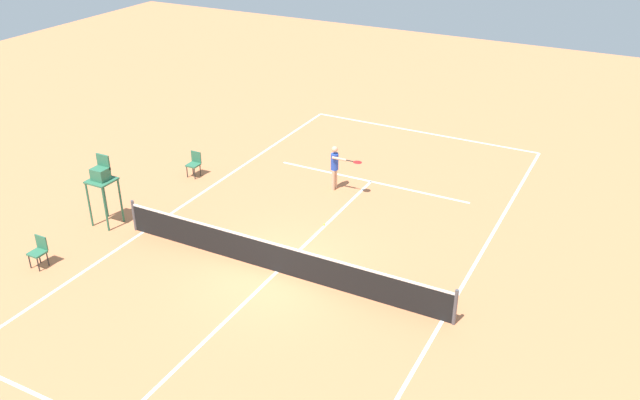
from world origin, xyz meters
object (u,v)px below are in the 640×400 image
object	(u,v)px
player_serving	(336,164)
courtside_chair_mid	(194,163)
umpire_chair	(102,180)
courtside_chair_near	(39,250)
tennis_ball	(324,225)

from	to	relation	value
player_serving	courtside_chair_mid	bearing A→B (deg)	-76.35
umpire_chair	courtside_chair_mid	distance (m)	4.46
player_serving	umpire_chair	bearing A→B (deg)	-45.55
courtside_chair_near	courtside_chair_mid	distance (m)	7.19
tennis_ball	courtside_chair_mid	world-z (taller)	courtside_chair_mid
courtside_chair_near	tennis_ball	bearing A→B (deg)	-136.49
umpire_chair	courtside_chair_mid	xyz separation A→B (m)	(-0.30, -4.32, -1.07)
umpire_chair	tennis_ball	bearing A→B (deg)	-153.77
umpire_chair	courtside_chair_near	bearing A→B (deg)	91.26
tennis_ball	player_serving	bearing A→B (deg)	-71.52
player_serving	courtside_chair_near	xyz separation A→B (m)	(5.48, 8.61, -0.46)
tennis_ball	umpire_chair	world-z (taller)	umpire_chair
player_serving	tennis_ball	xyz separation A→B (m)	(-0.86, 2.58, -0.96)
tennis_ball	courtside_chair_near	size ratio (longest dim) A/B	0.07
courtside_chair_near	player_serving	bearing A→B (deg)	-122.50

